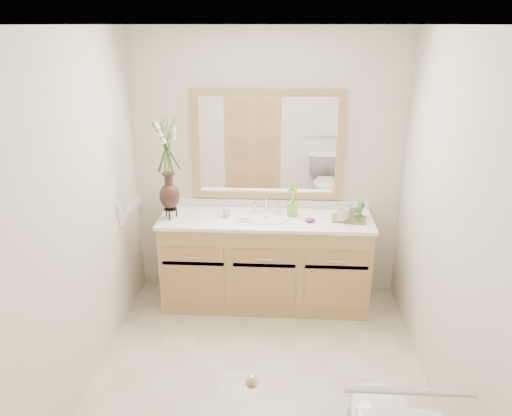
# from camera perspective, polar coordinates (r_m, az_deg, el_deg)

# --- Properties ---
(floor) EXTENTS (2.60, 2.60, 0.00)m
(floor) POSITION_cam_1_polar(r_m,az_deg,el_deg) (3.85, 0.39, -18.38)
(floor) COLOR beige
(floor) RESTS_ON ground
(ceiling) EXTENTS (2.40, 2.60, 0.02)m
(ceiling) POSITION_cam_1_polar(r_m,az_deg,el_deg) (3.00, 0.51, 20.22)
(ceiling) COLOR white
(ceiling) RESTS_ON wall_back
(wall_back) EXTENTS (2.40, 0.02, 2.40)m
(wall_back) POSITION_cam_1_polar(r_m,az_deg,el_deg) (4.47, 1.31, 4.66)
(wall_back) COLOR beige
(wall_back) RESTS_ON floor
(wall_front) EXTENTS (2.40, 0.02, 2.40)m
(wall_front) POSITION_cam_1_polar(r_m,az_deg,el_deg) (2.09, -1.46, -14.92)
(wall_front) COLOR beige
(wall_front) RESTS_ON floor
(wall_left) EXTENTS (0.02, 2.60, 2.40)m
(wall_left) POSITION_cam_1_polar(r_m,az_deg,el_deg) (3.50, -19.56, -1.03)
(wall_left) COLOR beige
(wall_left) RESTS_ON floor
(wall_right) EXTENTS (0.02, 2.60, 2.40)m
(wall_right) POSITION_cam_1_polar(r_m,az_deg,el_deg) (3.40, 21.11, -1.88)
(wall_right) COLOR beige
(wall_right) RESTS_ON floor
(vanity) EXTENTS (1.80, 0.55, 0.80)m
(vanity) POSITION_cam_1_polar(r_m,az_deg,el_deg) (4.49, 1.09, -6.22)
(vanity) COLOR tan
(vanity) RESTS_ON floor
(counter) EXTENTS (1.84, 0.57, 0.03)m
(counter) POSITION_cam_1_polar(r_m,az_deg,el_deg) (4.32, 1.12, -1.28)
(counter) COLOR white
(counter) RESTS_ON vanity
(sink) EXTENTS (0.38, 0.34, 0.23)m
(sink) POSITION_cam_1_polar(r_m,az_deg,el_deg) (4.32, 1.11, -1.85)
(sink) COLOR white
(sink) RESTS_ON counter
(mirror) EXTENTS (1.32, 0.04, 0.97)m
(mirror) POSITION_cam_1_polar(r_m,az_deg,el_deg) (4.40, 1.32, 7.16)
(mirror) COLOR white
(mirror) RESTS_ON wall_back
(switch_plate) EXTENTS (0.02, 0.12, 0.12)m
(switch_plate) POSITION_cam_1_polar(r_m,az_deg,el_deg) (4.24, -15.23, -0.06)
(switch_plate) COLOR white
(switch_plate) RESTS_ON wall_left
(door) EXTENTS (0.80, 0.03, 2.00)m
(door) POSITION_cam_1_polar(r_m,az_deg,el_deg) (2.26, -9.38, -18.40)
(door) COLOR tan
(door) RESTS_ON floor
(grab_bar) EXTENTS (0.55, 0.03, 0.03)m
(grab_bar) POSITION_cam_1_polar(r_m,az_deg,el_deg) (2.33, 17.20, -19.41)
(grab_bar) COLOR silver
(grab_bar) RESTS_ON wall_front
(flower_vase) EXTENTS (0.20, 0.20, 0.83)m
(flower_vase) POSITION_cam_1_polar(r_m,az_deg,el_deg) (4.20, -10.14, 6.08)
(flower_vase) COLOR black
(flower_vase) RESTS_ON counter
(tumbler) EXTENTS (0.07, 0.07, 0.08)m
(tumbler) POSITION_cam_1_polar(r_m,az_deg,el_deg) (4.33, -3.36, -0.47)
(tumbler) COLOR beige
(tumbler) RESTS_ON counter
(soap_dish) EXTENTS (0.10, 0.10, 0.03)m
(soap_dish) POSITION_cam_1_polar(r_m,az_deg,el_deg) (4.25, -1.36, -1.27)
(soap_dish) COLOR beige
(soap_dish) RESTS_ON counter
(soap_bottle) EXTENTS (0.09, 0.09, 0.16)m
(soap_bottle) POSITION_cam_1_polar(r_m,az_deg,el_deg) (4.35, 4.21, 0.17)
(soap_bottle) COLOR #73C92F
(soap_bottle) RESTS_ON counter
(purple_dish) EXTENTS (0.09, 0.08, 0.03)m
(purple_dish) POSITION_cam_1_polar(r_m,az_deg,el_deg) (4.24, 6.18, -1.37)
(purple_dish) COLOR #5C256F
(purple_dish) RESTS_ON counter
(tray) EXTENTS (0.31, 0.24, 0.01)m
(tray) POSITION_cam_1_polar(r_m,az_deg,el_deg) (4.33, 10.55, -1.26)
(tray) COLOR brown
(tray) RESTS_ON counter
(mug_left) EXTENTS (0.13, 0.13, 0.11)m
(mug_left) POSITION_cam_1_polar(r_m,az_deg,el_deg) (4.26, 9.86, -0.73)
(mug_left) COLOR beige
(mug_left) RESTS_ON tray
(mug_right) EXTENTS (0.15, 0.15, 0.11)m
(mug_right) POSITION_cam_1_polar(r_m,az_deg,el_deg) (4.36, 10.86, -0.28)
(mug_right) COLOR beige
(mug_right) RESTS_ON tray
(goblet_front) EXTENTS (0.06, 0.06, 0.14)m
(goblet_front) POSITION_cam_1_polar(r_m,az_deg,el_deg) (4.26, 11.66, -0.22)
(goblet_front) COLOR #287828
(goblet_front) RESTS_ON tray
(goblet_back) EXTENTS (0.06, 0.06, 0.14)m
(goblet_back) POSITION_cam_1_polar(r_m,az_deg,el_deg) (4.37, 11.92, 0.23)
(goblet_back) COLOR #287828
(goblet_back) RESTS_ON tray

